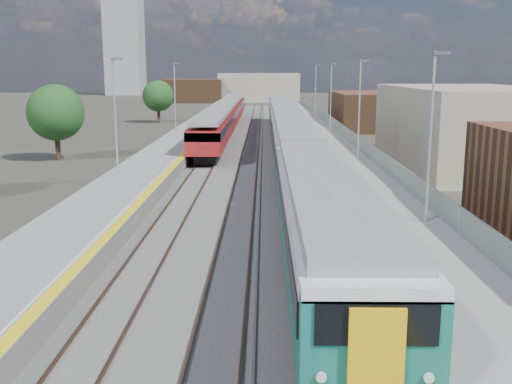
{
  "coord_description": "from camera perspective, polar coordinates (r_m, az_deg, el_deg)",
  "views": [
    {
      "loc": [
        -0.68,
        -4.23,
        7.7
      ],
      "look_at": [
        -1.05,
        22.78,
        2.2
      ],
      "focal_mm": 42.0,
      "sensor_mm": 36.0,
      "label": 1
    }
  ],
  "objects": [
    {
      "name": "platform_left",
      "position": [
        57.78,
        -7.57,
        4.27
      ],
      "size": [
        4.3,
        155.0,
        8.52
      ],
      "color": "slate",
      "rests_on": "ground"
    },
    {
      "name": "ground",
      "position": [
        54.78,
        1.49,
        3.42
      ],
      "size": [
        320.0,
        320.0,
        0.0
      ],
      "primitive_type": "plane",
      "color": "#47443A",
      "rests_on": "ground"
    },
    {
      "name": "tree_d",
      "position": [
        72.35,
        18.25,
        7.46
      ],
      "size": [
        3.9,
        3.9,
        5.29
      ],
      "color": "#382619",
      "rests_on": "ground"
    },
    {
      "name": "platform_right",
      "position": [
        57.48,
        6.75,
        4.27
      ],
      "size": [
        4.7,
        155.0,
        8.52
      ],
      "color": "slate",
      "rests_on": "ground"
    },
    {
      "name": "buildings",
      "position": [
        143.92,
        -6.33,
        12.63
      ],
      "size": [
        72.0,
        185.5,
        40.0
      ],
      "color": "brown",
      "rests_on": "ground"
    },
    {
      "name": "tracks",
      "position": [
        58.91,
        -0.17,
        4.1
      ],
      "size": [
        8.96,
        160.0,
        0.17
      ],
      "color": "#4C3323",
      "rests_on": "ground"
    },
    {
      "name": "green_train",
      "position": [
        53.2,
        3.15,
        5.71
      ],
      "size": [
        3.03,
        84.15,
        3.33
      ],
      "color": "black",
      "rests_on": "ground"
    },
    {
      "name": "ballast_bed",
      "position": [
        57.27,
        -0.79,
        3.81
      ],
      "size": [
        10.5,
        155.0,
        0.06
      ],
      "primitive_type": "cube",
      "color": "#565451",
      "rests_on": "ground"
    },
    {
      "name": "red_train",
      "position": [
        75.94,
        -2.88,
        7.3
      ],
      "size": [
        2.88,
        58.34,
        3.63
      ],
      "color": "black",
      "rests_on": "ground"
    },
    {
      "name": "tree_c",
      "position": [
        91.56,
        -9.31,
        9.02
      ],
      "size": [
        4.65,
        4.65,
        6.3
      ],
      "color": "#382619",
      "rests_on": "ground"
    },
    {
      "name": "tree_b",
      "position": [
        54.66,
        -18.55,
        7.18
      ],
      "size": [
        4.85,
        4.85,
        6.58
      ],
      "color": "#382619",
      "rests_on": "ground"
    }
  ]
}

